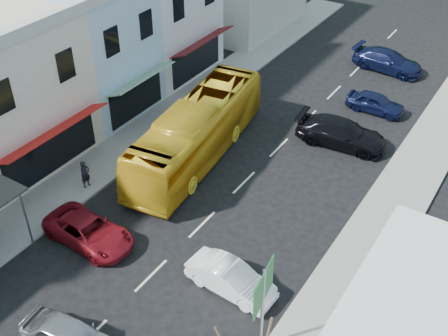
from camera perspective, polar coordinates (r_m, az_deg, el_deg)
ground at (r=25.43m, az=-7.43°, el=-10.78°), size 120.00×120.00×0.00m
sidewalk_left at (r=35.15m, az=-6.83°, el=4.32°), size 3.00×52.00×0.15m
sidewalk_right at (r=29.59m, az=16.68°, el=-4.09°), size 3.00×52.00×0.15m
shopfront_row at (r=33.52m, az=-19.50°, el=8.44°), size 8.25×30.00×8.00m
bus at (r=31.44m, az=-2.74°, el=3.56°), size 3.95×11.82×3.10m
car_white at (r=24.17m, az=0.70°, el=-11.12°), size 4.49×2.03×1.40m
car_red at (r=27.02m, az=-13.59°, el=-6.18°), size 4.68×2.11×1.40m
car_black_near at (r=33.60m, az=11.83°, el=3.39°), size 4.66×2.27×1.40m
car_navy_mid at (r=37.45m, az=15.16°, el=6.49°), size 4.41×1.82×1.40m
car_navy_far at (r=43.15m, az=16.29°, el=10.36°), size 4.62×2.15×1.40m
pedestrian_left at (r=30.13m, az=-13.94°, el=-0.50°), size 0.47×0.64×1.70m
direction_sign at (r=21.16m, az=3.90°, el=-14.33°), size 0.81×2.00×4.31m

